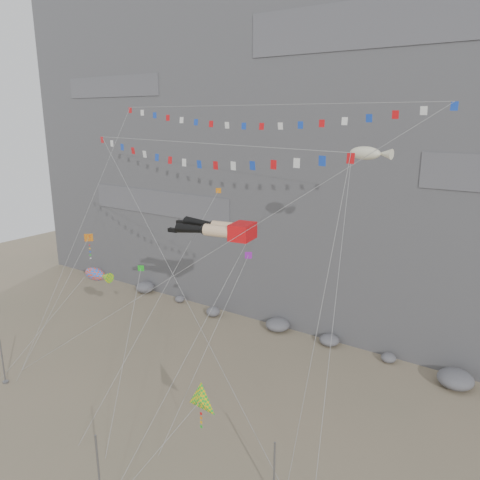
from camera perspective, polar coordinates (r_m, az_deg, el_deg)
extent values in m
plane|color=gray|center=(39.72, -8.47, -19.65)|extent=(120.00, 120.00, 0.00)
cube|color=slate|center=(60.18, 12.56, 16.98)|extent=(80.00, 28.00, 50.00)
cylinder|color=slate|center=(46.14, -26.96, -13.02)|extent=(0.12, 0.12, 4.16)
cylinder|color=slate|center=(32.15, -16.90, -24.89)|extent=(0.12, 0.12, 4.32)
cylinder|color=slate|center=(31.02, 4.19, -26.30)|extent=(0.12, 0.12, 3.99)
cube|color=red|center=(35.86, 0.30, 1.04)|extent=(1.88, 2.36, 1.27)
cylinder|color=beige|center=(36.11, -2.79, 1.12)|extent=(2.26, 1.26, 0.94)
sphere|color=black|center=(36.61, -4.27, 1.29)|extent=(0.86, 0.86, 0.86)
cone|color=black|center=(37.26, -5.97, 1.37)|extent=(2.65, 1.17, 0.87)
cube|color=black|center=(38.21, -8.15, 1.20)|extent=(0.88, 0.50, 0.31)
cylinder|color=beige|center=(37.20, -1.88, 1.54)|extent=(2.26, 1.26, 0.94)
sphere|color=black|center=(37.69, -3.33, 1.70)|extent=(0.86, 0.86, 0.86)
cone|color=black|center=(38.27, -5.00, 2.06)|extent=(2.67, 1.18, 0.94)
cube|color=black|center=(39.16, -7.16, 2.15)|extent=(0.88, 0.50, 0.31)
cylinder|color=gray|center=(33.46, -6.56, -12.76)|extent=(0.03, 0.03, 19.16)
cylinder|color=gray|center=(41.33, -13.18, -0.60)|extent=(0.03, 0.03, 31.29)
cube|color=slate|center=(48.39, -25.07, -14.18)|extent=(0.16, 0.16, 0.10)
cylinder|color=gray|center=(31.15, -0.63, -7.94)|extent=(0.03, 0.03, 23.75)
cylinder|color=gray|center=(45.37, -21.79, -7.66)|extent=(0.03, 0.03, 13.90)
cube|color=slate|center=(46.82, -25.60, -15.25)|extent=(0.16, 0.16, 0.10)
cylinder|color=gray|center=(45.85, -22.25, -9.59)|extent=(0.03, 0.03, 12.09)
cube|color=slate|center=(47.89, -27.04, -14.74)|extent=(0.16, 0.16, 0.10)
cylinder|color=gray|center=(32.12, -9.36, -23.38)|extent=(0.03, 0.03, 7.11)
cylinder|color=gray|center=(31.85, 12.28, -8.50)|extent=(0.03, 0.03, 22.81)
cylinder|color=gray|center=(38.23, -10.09, -7.51)|extent=(0.03, 0.03, 22.99)
cube|color=slate|center=(37.54, -19.12, -22.61)|extent=(0.16, 0.16, 0.10)
cylinder|color=gray|center=(33.85, -4.31, -13.49)|extent=(0.03, 0.03, 15.05)
cube|color=slate|center=(35.47, -9.91, -24.45)|extent=(0.16, 0.16, 0.10)
cylinder|color=gray|center=(35.85, -13.92, -13.66)|extent=(0.03, 0.03, 13.44)
cube|color=slate|center=(35.99, -16.09, -24.20)|extent=(0.16, 0.16, 0.10)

